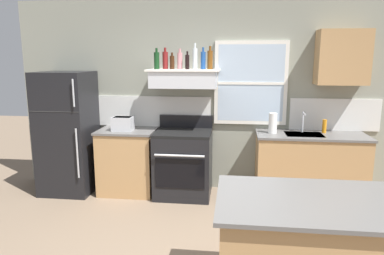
{
  "coord_description": "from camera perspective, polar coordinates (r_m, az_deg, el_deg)",
  "views": [
    {
      "loc": [
        0.43,
        -2.78,
        1.89
      ],
      "look_at": [
        -0.05,
        1.2,
        1.1
      ],
      "focal_mm": 32.94,
      "sensor_mm": 36.0,
      "label": 1
    }
  ],
  "objects": [
    {
      "name": "bottle_red_label_wine",
      "position": [
        4.86,
        -4.35,
        10.84
      ],
      "size": [
        0.07,
        0.07,
        0.29
      ],
      "color": "maroon",
      "rests_on": "range_hood_shelf"
    },
    {
      "name": "back_wall",
      "position": [
        5.05,
        2.32,
        5.04
      ],
      "size": [
        5.4,
        0.11,
        2.7
      ],
      "color": "gray",
      "rests_on": "ground_plane"
    },
    {
      "name": "counter_right_with_sink",
      "position": [
        5.0,
        18.46,
        -6.1
      ],
      "size": [
        1.43,
        0.63,
        0.91
      ],
      "color": "tan",
      "rests_on": "ground_plane"
    },
    {
      "name": "dish_soap_bottle",
      "position": [
        5.0,
        20.64,
        0.19
      ],
      "size": [
        0.06,
        0.06,
        0.18
      ],
      "primitive_type": "cylinder",
      "color": "orange",
      "rests_on": "counter_right_with_sink"
    },
    {
      "name": "bottle_balsamic_dark",
      "position": [
        4.75,
        -0.76,
        10.61
      ],
      "size": [
        0.06,
        0.06,
        0.24
      ],
      "color": "black",
      "rests_on": "range_hood_shelf"
    },
    {
      "name": "refrigerator",
      "position": [
        5.27,
        -19.49,
        -0.81
      ],
      "size": [
        0.7,
        0.72,
        1.71
      ],
      "color": "black",
      "rests_on": "ground_plane"
    },
    {
      "name": "paper_towel_roll",
      "position": [
        4.78,
        12.95,
        0.69
      ],
      "size": [
        0.11,
        0.11,
        0.27
      ],
      "primitive_type": "cylinder",
      "color": "white",
      "rests_on": "counter_right_with_sink"
    },
    {
      "name": "upper_cabinet_right",
      "position": [
        5.01,
        23.17,
        10.39
      ],
      "size": [
        0.64,
        0.32,
        0.7
      ],
      "color": "tan"
    },
    {
      "name": "bottle_rose_pink",
      "position": [
        4.81,
        -1.98,
        10.78
      ],
      "size": [
        0.07,
        0.07,
        0.27
      ],
      "color": "#C67F84",
      "rests_on": "range_hood_shelf"
    },
    {
      "name": "counter_left_of_stove",
      "position": [
        5.11,
        -10.29,
        -5.32
      ],
      "size": [
        0.79,
        0.63,
        0.91
      ],
      "color": "tan",
      "rests_on": "ground_plane"
    },
    {
      "name": "toaster",
      "position": [
        4.93,
        -11.14,
        0.65
      ],
      "size": [
        0.3,
        0.2,
        0.19
      ],
      "color": "silver",
      "rests_on": "counter_left_of_stove"
    },
    {
      "name": "bottle_dark_green_wine",
      "position": [
        4.79,
        -5.74,
        10.77
      ],
      "size": [
        0.07,
        0.07,
        0.28
      ],
      "color": "#143819",
      "rests_on": "range_hood_shelf"
    },
    {
      "name": "sink_faucet",
      "position": [
        4.93,
        17.55,
        1.23
      ],
      "size": [
        0.03,
        0.17,
        0.28
      ],
      "color": "silver",
      "rests_on": "counter_right_with_sink"
    },
    {
      "name": "range_hood_shelf",
      "position": [
        4.79,
        -1.3,
        7.97
      ],
      "size": [
        0.96,
        0.52,
        0.24
      ],
      "color": "silver"
    },
    {
      "name": "bottle_brown_stout",
      "position": [
        4.83,
        -3.24,
        10.52
      ],
      "size": [
        0.06,
        0.06,
        0.22
      ],
      "color": "#381E0F",
      "rests_on": "range_hood_shelf"
    },
    {
      "name": "bottle_blue_liqueur",
      "position": [
        4.73,
        1.82,
        10.85
      ],
      "size": [
        0.07,
        0.07,
        0.29
      ],
      "color": "#1E478C",
      "rests_on": "range_hood_shelf"
    },
    {
      "name": "stove_range",
      "position": [
        4.9,
        -1.4,
        -5.75
      ],
      "size": [
        0.76,
        0.69,
        1.09
      ],
      "color": "black",
      "rests_on": "ground_plane"
    },
    {
      "name": "bottle_clear_tall",
      "position": [
        4.71,
        0.48,
        11.13
      ],
      "size": [
        0.06,
        0.06,
        0.34
      ],
      "color": "silver",
      "rests_on": "range_hood_shelf"
    },
    {
      "name": "bottle_amber_wine",
      "position": [
        4.74,
        2.94,
        10.93
      ],
      "size": [
        0.07,
        0.07,
        0.3
      ],
      "color": "brown",
      "rests_on": "range_hood_shelf"
    }
  ]
}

